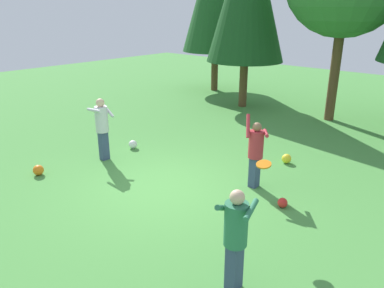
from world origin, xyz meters
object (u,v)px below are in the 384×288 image
person_catcher (236,232)px  person_thrower (256,149)px  ball_yellow (287,159)px  ball_orange (38,170)px  ball_red (283,203)px  ball_white (133,144)px  person_bystander (102,124)px  frisbee (264,164)px

person_catcher → person_thrower: bearing=9.3°
ball_yellow → ball_orange: (-4.27, -4.80, 0.00)m
ball_red → person_thrower: bearing=156.2°
person_catcher → ball_orange: bearing=71.2°
person_catcher → ball_white: size_ratio=6.44×
ball_orange → person_thrower: bearing=34.6°
ball_yellow → ball_orange: size_ratio=0.97×
person_bystander → ball_orange: bearing=-100.0°
ball_orange → person_bystander: bearing=77.7°
frisbee → ball_white: 5.46m
person_catcher → ball_red: (-0.62, 2.64, -0.85)m
ball_red → person_catcher: bearing=-76.7°
person_thrower → ball_orange: size_ratio=6.54×
ball_yellow → ball_white: (-3.97, -2.01, -0.00)m
person_bystander → frisbee: size_ratio=6.00×
person_catcher → ball_white: bearing=45.0°
ball_red → ball_white: ball_white is taller
frisbee → person_bystander: bearing=177.6°
person_thrower → ball_orange: 5.38m
person_thrower → person_catcher: person_thrower is taller
ball_red → ball_yellow: ball_yellow is taller
ball_orange → person_catcher: bearing=-0.4°
frisbee → ball_yellow: (-1.19, 3.29, -1.22)m
frisbee → ball_yellow: frisbee is taller
ball_white → person_thrower: bearing=3.2°
person_bystander → ball_orange: (-0.38, -1.73, -0.89)m
person_bystander → ball_yellow: (3.90, 3.08, -0.89)m
ball_red → ball_white: size_ratio=0.83×
person_thrower → ball_white: bearing=-122.6°
ball_yellow → person_thrower: bearing=-86.7°
ball_orange → ball_white: bearing=83.7°
person_thrower → person_catcher: bearing=-8.2°
person_thrower → ball_orange: bearing=-91.2°
person_catcher → ball_yellow: person_catcher is taller
person_thrower → person_bystander: bearing=-107.9°
person_thrower → ball_orange: person_thrower is taller
ball_yellow → person_bystander: bearing=-141.7°
ball_red → ball_orange: 5.96m
ball_orange → ball_red: bearing=25.8°
person_thrower → ball_red: person_thrower is taller
person_thrower → ball_yellow: size_ratio=6.72×
person_thrower → ball_yellow: bearing=147.5°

